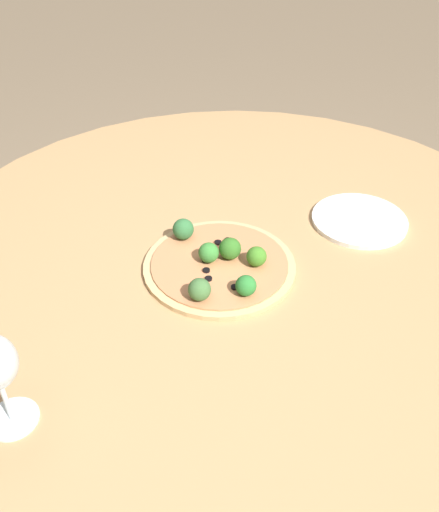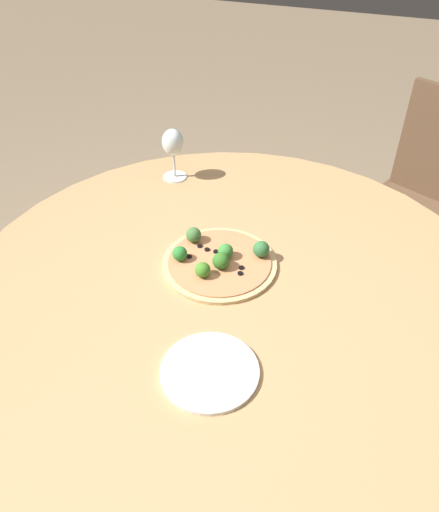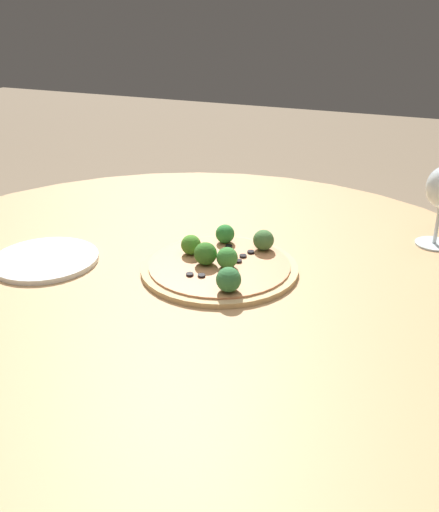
# 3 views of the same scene
# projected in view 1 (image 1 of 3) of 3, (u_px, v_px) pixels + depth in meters

# --- Properties ---
(ground_plane) EXTENTS (12.00, 12.00, 0.00)m
(ground_plane) POSITION_uv_depth(u_px,v_px,m) (235.00, 463.00, 1.64)
(ground_plane) COLOR #847056
(dining_table) EXTENTS (1.37, 1.37, 0.78)m
(dining_table) POSITION_uv_depth(u_px,v_px,m) (241.00, 273.00, 1.20)
(dining_table) COLOR tan
(dining_table) RESTS_ON ground_plane
(pizza) EXTENTS (0.30, 0.30, 0.06)m
(pizza) POSITION_uv_depth(u_px,v_px,m) (219.00, 263.00, 1.10)
(pizza) COLOR tan
(pizza) RESTS_ON dining_table
(plate_near) EXTENTS (0.21, 0.21, 0.01)m
(plate_near) POSITION_uv_depth(u_px,v_px,m) (359.00, 220.00, 1.24)
(plate_near) COLOR white
(plate_near) RESTS_ON dining_table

